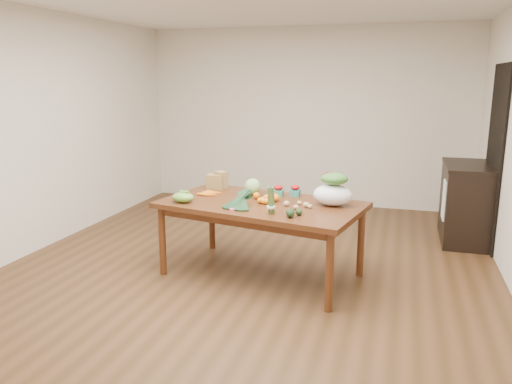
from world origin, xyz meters
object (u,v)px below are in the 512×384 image
(cabbage, at_px, (253,187))
(asparagus_bundle, at_px, (271,200))
(mandarin_cluster, at_px, (266,199))
(kale_bunch, at_px, (238,200))
(paper_bag, at_px, (217,180))
(dining_table, at_px, (261,239))
(salad_bag, at_px, (333,191))
(cabinet, at_px, (465,203))

(cabbage, xyz_separation_m, asparagus_bundle, (0.37, -0.67, 0.04))
(mandarin_cluster, height_order, kale_bunch, kale_bunch)
(paper_bag, height_order, mandarin_cluster, paper_bag)
(mandarin_cluster, distance_m, asparagus_bundle, 0.39)
(dining_table, xyz_separation_m, cabbage, (-0.18, 0.29, 0.46))
(paper_bag, xyz_separation_m, salad_bag, (1.34, -0.41, 0.05))
(cabinet, distance_m, salad_bag, 2.21)
(salad_bag, bearing_deg, dining_table, -173.26)
(mandarin_cluster, relative_size, asparagus_bundle, 0.72)
(asparagus_bundle, bearing_deg, cabinet, 60.85)
(dining_table, height_order, paper_bag, paper_bag)
(cabinet, xyz_separation_m, kale_bunch, (-2.20, -2.05, 0.36))
(dining_table, xyz_separation_m, kale_bunch, (-0.15, -0.28, 0.45))
(cabbage, relative_size, kale_bunch, 0.43)
(cabinet, distance_m, cabbage, 2.70)
(cabbage, xyz_separation_m, mandarin_cluster, (0.23, -0.32, -0.04))
(salad_bag, bearing_deg, cabinet, 50.90)
(cabbage, relative_size, salad_bag, 0.46)
(cabbage, bearing_deg, salad_bag, -13.77)
(mandarin_cluster, xyz_separation_m, kale_bunch, (-0.21, -0.26, 0.03))
(mandarin_cluster, bearing_deg, cabbage, 126.48)
(mandarin_cluster, xyz_separation_m, salad_bag, (0.62, 0.11, 0.10))
(paper_bag, distance_m, asparagus_bundle, 1.22)
(dining_table, relative_size, kale_bunch, 4.79)
(cabinet, height_order, paper_bag, cabinet)
(cabinet, bearing_deg, dining_table, -139.27)
(dining_table, bearing_deg, salad_bag, 18.39)
(dining_table, distance_m, kale_bunch, 0.56)
(cabinet, bearing_deg, salad_bag, -129.10)
(paper_bag, relative_size, cabbage, 1.54)
(cabbage, distance_m, asparagus_bundle, 0.77)
(salad_bag, bearing_deg, mandarin_cluster, -170.34)
(dining_table, relative_size, paper_bag, 7.30)
(cabinet, relative_size, mandarin_cluster, 5.67)
(kale_bunch, bearing_deg, cabbage, 104.20)
(dining_table, relative_size, cabbage, 11.21)
(mandarin_cluster, height_order, asparagus_bundle, asparagus_bundle)
(dining_table, distance_m, paper_bag, 0.94)
(cabinet, xyz_separation_m, asparagus_bundle, (-1.85, -2.15, 0.40))
(mandarin_cluster, bearing_deg, dining_table, 156.11)
(dining_table, relative_size, cabinet, 1.88)
(salad_bag, bearing_deg, paper_bag, 162.84)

